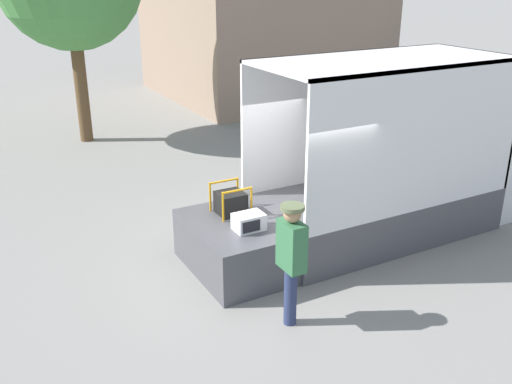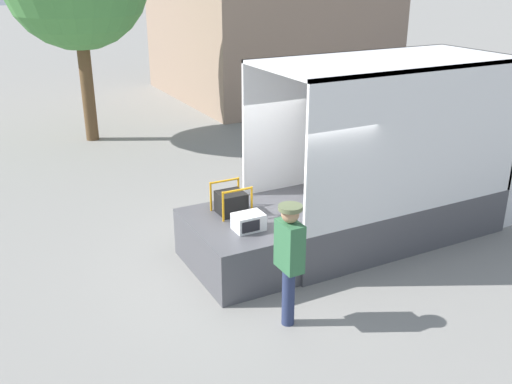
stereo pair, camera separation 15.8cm
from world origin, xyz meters
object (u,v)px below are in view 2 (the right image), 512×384
at_px(worker_person, 289,253).
at_px(portable_generator, 232,202).
at_px(box_truck, 450,168).
at_px(microwave, 249,222).

bearing_deg(worker_person, portable_generator, 85.48).
xyz_separation_m(portable_generator, worker_person, (-0.17, -2.16, 0.09)).
xyz_separation_m(box_truck, portable_generator, (-4.59, 0.38, 0.02)).
bearing_deg(microwave, worker_person, -94.47).
distance_m(microwave, worker_person, 1.45).
distance_m(box_truck, microwave, 4.66).
height_order(box_truck, worker_person, box_truck).
relative_size(box_truck, worker_person, 3.79).
relative_size(microwave, portable_generator, 0.85).
bearing_deg(box_truck, portable_generator, 175.30).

